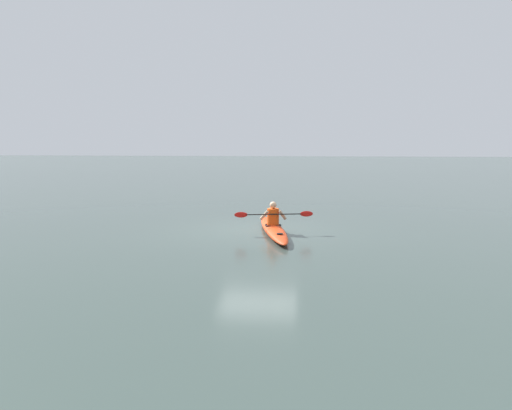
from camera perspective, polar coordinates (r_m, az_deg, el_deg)
The scene contains 3 objects.
ground_plane at distance 14.85m, azimuth 0.28°, elevation -3.02°, with size 160.00×160.00×0.00m, color #384742.
kayak at distance 14.24m, azimuth 2.14°, elevation -2.95°, with size 1.47×4.49×0.26m.
kayaker at distance 14.23m, azimuth 2.11°, elevation -1.23°, with size 2.35×0.64×0.71m.
Camera 1 is at (-1.55, 14.51, 2.75)m, focal length 32.71 mm.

